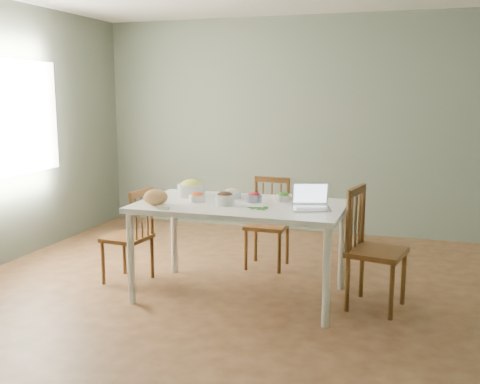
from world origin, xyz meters
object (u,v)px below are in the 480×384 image
(dining_table, at_px, (240,250))
(bread_boule, at_px, (156,197))
(chair_left, at_px, (127,235))
(bowl_squash, at_px, (191,188))
(chair_far, at_px, (267,224))
(laptop, at_px, (312,197))
(chair_right, at_px, (377,249))

(dining_table, distance_m, bread_boule, 0.86)
(chair_left, relative_size, bowl_squash, 3.50)
(chair_far, xyz_separation_m, chair_left, (-1.13, -0.82, -0.01))
(bowl_squash, bearing_deg, dining_table, -20.78)
(chair_far, xyz_separation_m, bowl_squash, (-0.54, -0.67, 0.45))
(bread_boule, bearing_deg, chair_left, 145.33)
(chair_left, bearing_deg, dining_table, 92.82)
(dining_table, distance_m, chair_far, 0.88)
(chair_far, xyz_separation_m, laptop, (0.62, -0.94, 0.47))
(chair_far, distance_m, chair_right, 1.40)
(chair_far, height_order, chair_left, chair_far)
(chair_left, xyz_separation_m, bowl_squash, (0.59, 0.15, 0.45))
(chair_left, bearing_deg, chair_right, 96.13)
(chair_far, relative_size, bowl_squash, 3.57)
(dining_table, bearing_deg, bread_boule, -158.02)
(chair_far, height_order, bowl_squash, bowl_squash)
(bread_boule, bearing_deg, bowl_squash, 74.54)
(bread_boule, height_order, laptop, laptop)
(chair_right, bearing_deg, laptop, 116.60)
(dining_table, bearing_deg, bowl_squash, 159.22)
(chair_right, xyz_separation_m, laptop, (-0.52, -0.14, 0.43))
(dining_table, bearing_deg, laptop, -5.59)
(dining_table, height_order, bowl_squash, bowl_squash)
(chair_far, distance_m, bread_boule, 1.40)
(chair_far, relative_size, bread_boule, 4.47)
(bowl_squash, bearing_deg, laptop, -12.78)
(dining_table, xyz_separation_m, chair_right, (1.15, 0.08, 0.09))
(chair_far, relative_size, chair_right, 0.91)
(dining_table, xyz_separation_m, chair_left, (-1.13, 0.05, 0.03))
(dining_table, relative_size, chair_right, 1.76)
(bread_boule, bearing_deg, chair_far, 59.60)
(chair_right, bearing_deg, chair_far, 66.84)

